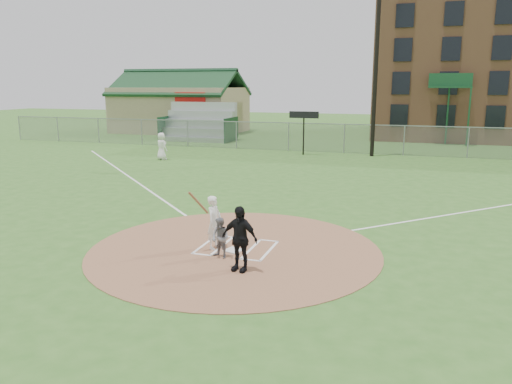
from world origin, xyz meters
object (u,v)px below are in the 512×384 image
(home_plate, at_px, (234,250))
(umpire, at_px, (239,238))
(batter_at_plate, at_px, (214,222))
(ondeck_player, at_px, (162,146))
(catcher, at_px, (220,238))

(home_plate, height_order, umpire, umpire)
(home_plate, distance_m, batter_at_plate, 0.99)
(ondeck_player, bearing_deg, umpire, 149.57)
(catcher, xyz_separation_m, batter_at_plate, (-0.48, 0.70, 0.22))
(catcher, relative_size, umpire, 0.66)
(catcher, distance_m, umpire, 1.14)
(batter_at_plate, bearing_deg, home_plate, -5.23)
(ondeck_player, bearing_deg, batter_at_plate, 148.72)
(catcher, height_order, ondeck_player, ondeck_player)
(ondeck_player, xyz_separation_m, batter_at_plate, (9.98, -15.32, -0.05))
(home_plate, xyz_separation_m, umpire, (0.68, -1.38, 0.83))
(ondeck_player, height_order, batter_at_plate, batter_at_plate)
(umpire, bearing_deg, ondeck_player, 133.43)
(home_plate, xyz_separation_m, catcher, (-0.14, -0.64, 0.55))
(umpire, height_order, batter_at_plate, batter_at_plate)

